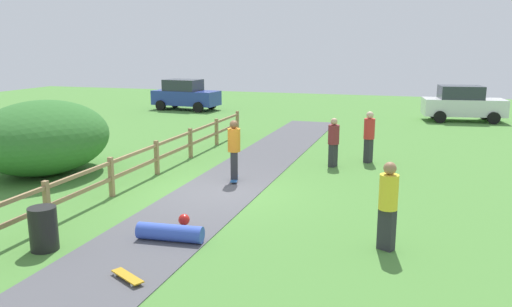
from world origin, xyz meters
TOP-DOWN VIEW (x-y plane):
  - ground_plane at (0.00, 0.00)m, footprint 60.00×60.00m
  - asphalt_path at (0.00, 0.00)m, footprint 2.40×28.00m
  - wooden_fence at (-2.60, 0.00)m, footprint 0.12×18.12m
  - bush_large at (-6.12, 0.36)m, footprint 3.83×4.60m
  - trash_bin at (-1.80, -4.95)m, footprint 0.56×0.56m
  - skater_riding at (0.08, 1.17)m, footprint 0.47×0.82m
  - skater_fallen at (0.42, -3.72)m, footprint 1.46×1.20m
  - skateboard_loose at (0.56, -5.69)m, footprint 0.80×0.56m
  - bystander_red at (3.70, 5.04)m, footprint 0.51×0.51m
  - bystander_yellow at (4.81, -2.85)m, footprint 0.51×0.51m
  - bystander_maroon at (2.62, 4.05)m, footprint 0.48×0.48m
  - parked_car_white at (7.60, 16.75)m, footprint 4.40×2.47m
  - parked_car_blue at (-8.87, 16.76)m, footprint 4.33×2.29m

SIDE VIEW (x-z plane):
  - ground_plane at x=0.00m, z-range 0.00..0.00m
  - asphalt_path at x=0.00m, z-range 0.00..0.02m
  - skateboard_loose at x=0.56m, z-range 0.05..0.13m
  - skater_fallen at x=0.42m, z-range 0.02..0.38m
  - trash_bin at x=-1.80m, z-range 0.00..0.90m
  - wooden_fence at x=-2.60m, z-range 0.12..1.22m
  - bystander_maroon at x=2.62m, z-range 0.08..1.75m
  - parked_car_white at x=7.60m, z-range 0.00..1.92m
  - parked_car_blue at x=-8.87m, z-range 0.00..1.92m
  - bystander_red at x=3.70m, z-range 0.10..1.92m
  - bystander_yellow at x=4.81m, z-range 0.10..1.93m
  - skater_riding at x=0.08m, z-range 0.13..2.00m
  - bush_large at x=-6.12m, z-range 0.00..2.36m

